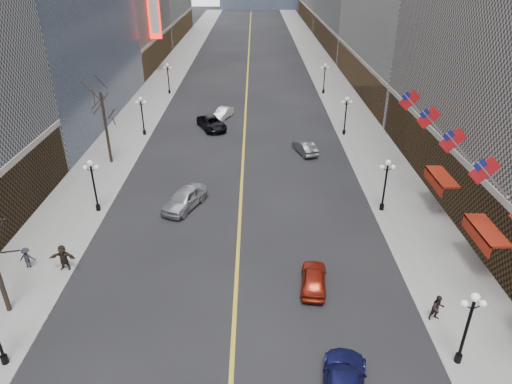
{
  "coord_description": "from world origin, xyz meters",
  "views": [
    {
      "loc": [
        1.2,
        -2.99,
        19.04
      ],
      "look_at": [
        1.27,
        17.08,
        8.57
      ],
      "focal_mm": 32.0,
      "sensor_mm": 36.0,
      "label": 1
    }
  ],
  "objects_px": {
    "streetlamp_east_2": "(346,112)",
    "streetlamp_west_2": "(142,112)",
    "streetlamp_east_0": "(469,322)",
    "car_sb_mid": "(314,278)",
    "streetlamp_west_1": "(93,180)",
    "car_nb_near": "(185,199)",
    "streetlamp_west_3": "(168,75)",
    "car_nb_mid": "(223,113)",
    "car_sb_far": "(305,147)",
    "car_nb_far": "(212,123)",
    "streetlamp_east_1": "(386,180)",
    "streetlamp_east_3": "(325,75)"
  },
  "relations": [
    {
      "from": "car_nb_near",
      "to": "car_sb_mid",
      "type": "relative_size",
      "value": 1.27
    },
    {
      "from": "streetlamp_east_2",
      "to": "car_sb_mid",
      "type": "bearing_deg",
      "value": -103.81
    },
    {
      "from": "streetlamp_west_2",
      "to": "car_sb_far",
      "type": "relative_size",
      "value": 1.11
    },
    {
      "from": "streetlamp_east_0",
      "to": "car_sb_mid",
      "type": "xyz_separation_m",
      "value": [
        -6.82,
        6.26,
        -2.23
      ]
    },
    {
      "from": "car_sb_mid",
      "to": "streetlamp_west_2",
      "type": "bearing_deg",
      "value": -51.33
    },
    {
      "from": "streetlamp_east_3",
      "to": "car_sb_far",
      "type": "distance_m",
      "value": 24.1
    },
    {
      "from": "streetlamp_east_1",
      "to": "streetlamp_east_0",
      "type": "bearing_deg",
      "value": -90.0
    },
    {
      "from": "car_nb_near",
      "to": "car_sb_far",
      "type": "bearing_deg",
      "value": 70.56
    },
    {
      "from": "streetlamp_west_2",
      "to": "car_sb_mid",
      "type": "bearing_deg",
      "value": -58.83
    },
    {
      "from": "streetlamp_east_3",
      "to": "car_sb_far",
      "type": "relative_size",
      "value": 1.11
    },
    {
      "from": "streetlamp_east_1",
      "to": "car_nb_far",
      "type": "height_order",
      "value": "streetlamp_east_1"
    },
    {
      "from": "car_nb_far",
      "to": "streetlamp_west_1",
      "type": "bearing_deg",
      "value": -134.92
    },
    {
      "from": "streetlamp_east_1",
      "to": "streetlamp_east_3",
      "type": "relative_size",
      "value": 1.0
    },
    {
      "from": "streetlamp_east_2",
      "to": "car_sb_far",
      "type": "xyz_separation_m",
      "value": [
        -5.18,
        -5.43,
        -2.23
      ]
    },
    {
      "from": "car_nb_near",
      "to": "car_sb_mid",
      "type": "bearing_deg",
      "value": -23.06
    },
    {
      "from": "streetlamp_west_2",
      "to": "streetlamp_west_3",
      "type": "height_order",
      "value": "same"
    },
    {
      "from": "car_nb_far",
      "to": "car_sb_mid",
      "type": "relative_size",
      "value": 1.35
    },
    {
      "from": "car_nb_mid",
      "to": "car_nb_near",
      "type": "bearing_deg",
      "value": -73.29
    },
    {
      "from": "streetlamp_east_3",
      "to": "car_nb_mid",
      "type": "relative_size",
      "value": 1.11
    },
    {
      "from": "streetlamp_west_3",
      "to": "streetlamp_east_2",
      "type": "bearing_deg",
      "value": -37.33
    },
    {
      "from": "car_nb_mid",
      "to": "car_sb_mid",
      "type": "bearing_deg",
      "value": -56.03
    },
    {
      "from": "streetlamp_west_3",
      "to": "car_sb_mid",
      "type": "xyz_separation_m",
      "value": [
        16.78,
        -45.74,
        -2.23
      ]
    },
    {
      "from": "car_nb_near",
      "to": "streetlamp_east_1",
      "type": "bearing_deg",
      "value": 21.75
    },
    {
      "from": "streetlamp_east_1",
      "to": "streetlamp_east_3",
      "type": "xyz_separation_m",
      "value": [
        0.0,
        36.0,
        0.0
      ]
    },
    {
      "from": "streetlamp_east_2",
      "to": "streetlamp_west_2",
      "type": "xyz_separation_m",
      "value": [
        -23.6,
        0.0,
        0.0
      ]
    },
    {
      "from": "streetlamp_west_3",
      "to": "car_nb_mid",
      "type": "relative_size",
      "value": 1.11
    },
    {
      "from": "streetlamp_west_2",
      "to": "car_nb_far",
      "type": "distance_m",
      "value": 8.39
    },
    {
      "from": "streetlamp_east_1",
      "to": "streetlamp_west_1",
      "type": "relative_size",
      "value": 1.0
    },
    {
      "from": "streetlamp_east_0",
      "to": "streetlamp_west_1",
      "type": "xyz_separation_m",
      "value": [
        -23.6,
        16.0,
        0.0
      ]
    },
    {
      "from": "streetlamp_east_3",
      "to": "car_nb_mid",
      "type": "bearing_deg",
      "value": -141.84
    },
    {
      "from": "streetlamp_west_1",
      "to": "streetlamp_east_0",
      "type": "bearing_deg",
      "value": -34.14
    },
    {
      "from": "streetlamp_east_2",
      "to": "car_sb_mid",
      "type": "xyz_separation_m",
      "value": [
        -6.82,
        -27.74,
        -2.23
      ]
    },
    {
      "from": "car_sb_far",
      "to": "car_nb_mid",
      "type": "bearing_deg",
      "value": -69.09
    },
    {
      "from": "streetlamp_west_2",
      "to": "car_nb_far",
      "type": "relative_size",
      "value": 0.84
    },
    {
      "from": "car_nb_mid",
      "to": "car_nb_far",
      "type": "xyz_separation_m",
      "value": [
        -1.1,
        -4.15,
        0.07
      ]
    },
    {
      "from": "car_nb_near",
      "to": "streetlamp_west_2",
      "type": "bearing_deg",
      "value": 136.44
    },
    {
      "from": "streetlamp_west_1",
      "to": "car_nb_near",
      "type": "relative_size",
      "value": 0.9
    },
    {
      "from": "streetlamp_east_0",
      "to": "streetlamp_east_2",
      "type": "relative_size",
      "value": 1.0
    },
    {
      "from": "streetlamp_east_0",
      "to": "car_sb_mid",
      "type": "distance_m",
      "value": 9.52
    },
    {
      "from": "streetlamp_west_2",
      "to": "car_nb_near",
      "type": "xyz_separation_m",
      "value": [
        7.12,
        -17.32,
        -2.05
      ]
    },
    {
      "from": "streetlamp_west_2",
      "to": "car_nb_near",
      "type": "distance_m",
      "value": 18.84
    },
    {
      "from": "streetlamp_east_3",
      "to": "car_sb_mid",
      "type": "distance_m",
      "value": 46.3
    },
    {
      "from": "streetlamp_west_2",
      "to": "streetlamp_east_1",
      "type": "bearing_deg",
      "value": -37.33
    },
    {
      "from": "streetlamp_east_0",
      "to": "car_nb_near",
      "type": "distance_m",
      "value": 23.54
    },
    {
      "from": "streetlamp_west_1",
      "to": "car_nb_far",
      "type": "relative_size",
      "value": 0.84
    },
    {
      "from": "streetlamp_east_2",
      "to": "car_sb_far",
      "type": "bearing_deg",
      "value": -133.65
    },
    {
      "from": "streetlamp_east_0",
      "to": "streetlamp_east_1",
      "type": "relative_size",
      "value": 1.0
    },
    {
      "from": "streetlamp_east_1",
      "to": "streetlamp_west_3",
      "type": "bearing_deg",
      "value": 123.25
    },
    {
      "from": "streetlamp_east_3",
      "to": "streetlamp_west_3",
      "type": "relative_size",
      "value": 1.0
    },
    {
      "from": "streetlamp_east_0",
      "to": "streetlamp_east_1",
      "type": "distance_m",
      "value": 16.0
    }
  ]
}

